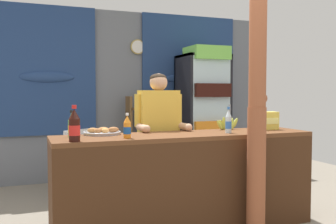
{
  "coord_description": "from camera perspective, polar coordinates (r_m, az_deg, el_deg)",
  "views": [
    {
      "loc": [
        -1.53,
        -2.88,
        1.34
      ],
      "look_at": [
        -0.07,
        0.95,
        1.12
      ],
      "focal_mm": 40.6,
      "sensor_mm": 36.0,
      "label": 1
    }
  ],
  "objects": [
    {
      "name": "soda_bottle_lime_soda",
      "position": [
        3.47,
        -14.28,
        -2.03
      ],
      "size": [
        0.06,
        0.06,
        0.24
      ],
      "color": "#75C64C",
      "rests_on": "stall_counter"
    },
    {
      "name": "back_wall_curtained",
      "position": [
        6.02,
        -6.19,
        3.06
      ],
      "size": [
        4.75,
        0.22,
        2.58
      ],
      "color": "slate",
      "rests_on": "ground"
    },
    {
      "name": "soda_bottle_orange_soda",
      "position": [
        3.32,
        -6.15,
        -2.33
      ],
      "size": [
        0.07,
        0.07,
        0.22
      ],
      "color": "orange",
      "rests_on": "stall_counter"
    },
    {
      "name": "soda_bottle_water",
      "position": [
        3.76,
        9.06,
        -1.48
      ],
      "size": [
        0.06,
        0.06,
        0.26
      ],
      "color": "silver",
      "rests_on": "stall_counter"
    },
    {
      "name": "timber_post",
      "position": [
        3.52,
        13.21,
        -0.09
      ],
      "size": [
        0.19,
        0.17,
        2.4
      ],
      "color": "#995133",
      "rests_on": "ground"
    },
    {
      "name": "soda_bottle_cola",
      "position": [
        3.17,
        -13.88,
        -2.08
      ],
      "size": [
        0.09,
        0.09,
        0.3
      ],
      "color": "black",
      "rests_on": "stall_counter"
    },
    {
      "name": "shopkeeper",
      "position": [
        4.06,
        -1.39,
        -2.24
      ],
      "size": [
        0.53,
        0.42,
        1.54
      ],
      "color": "#28282D",
      "rests_on": "ground"
    },
    {
      "name": "stall_counter",
      "position": [
        3.64,
        3.42,
        -9.14
      ],
      "size": [
        2.54,
        0.59,
        0.94
      ],
      "color": "brown",
      "rests_on": "ground"
    },
    {
      "name": "pastry_tray",
      "position": [
        3.66,
        -9.83,
        -2.98
      ],
      "size": [
        0.35,
        0.35,
        0.07
      ],
      "color": "#BCBCC1",
      "rests_on": "stall_counter"
    },
    {
      "name": "snack_box_instant_noodle",
      "position": [
        4.21,
        14.62,
        -1.27
      ],
      "size": [
        0.23,
        0.12,
        0.19
      ],
      "color": "#EAD14C",
      "rests_on": "stall_counter"
    },
    {
      "name": "bottle_shelf_rack",
      "position": [
        5.85,
        -3.78,
        -3.59
      ],
      "size": [
        0.48,
        0.28,
        1.27
      ],
      "color": "brown",
      "rests_on": "ground"
    },
    {
      "name": "banana_bunch",
      "position": [
        4.11,
        8.88,
        -1.77
      ],
      "size": [
        0.27,
        0.07,
        0.16
      ],
      "color": "#B7C647",
      "rests_on": "stall_counter"
    },
    {
      "name": "plastic_lawn_chair",
      "position": [
        4.9,
        -12.41,
        -6.96
      ],
      "size": [
        0.61,
        0.61,
        0.86
      ],
      "color": "silver",
      "rests_on": "ground"
    },
    {
      "name": "ground_plane",
      "position": [
        4.52,
        -0.16,
        -14.2
      ],
      "size": [
        7.54,
        7.54,
        0.0
      ],
      "primitive_type": "plane",
      "color": "gray"
    },
    {
      "name": "drink_fridge",
      "position": [
        5.87,
        5.35,
        0.72
      ],
      "size": [
        0.69,
        0.7,
        2.01
      ],
      "color": "black",
      "rests_on": "ground"
    }
  ]
}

